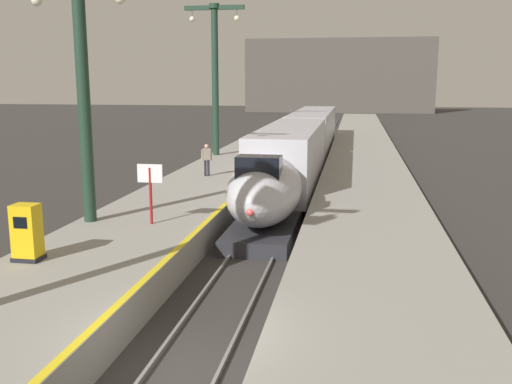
{
  "coord_description": "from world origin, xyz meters",
  "views": [
    {
      "loc": [
        3.35,
        -10.36,
        5.99
      ],
      "look_at": [
        -0.31,
        10.9,
        1.8
      ],
      "focal_mm": 40.13,
      "sensor_mm": 36.0,
      "label": 1
    }
  ],
  "objects_px": {
    "station_column_far": "(215,66)",
    "ticket_machine_yellow": "(27,235)",
    "rolling_suitcase": "(245,171)",
    "departure_info_board": "(150,182)",
    "station_column_mid": "(82,74)",
    "passenger_near_edge": "(207,157)",
    "highspeed_train_main": "(301,145)"
  },
  "relations": [
    {
      "from": "station_column_far",
      "to": "rolling_suitcase",
      "type": "height_order",
      "value": "station_column_far"
    },
    {
      "from": "rolling_suitcase",
      "to": "departure_info_board",
      "type": "distance_m",
      "value": 10.55
    },
    {
      "from": "ticket_machine_yellow",
      "to": "highspeed_train_main",
      "type": "bearing_deg",
      "value": 76.26
    },
    {
      "from": "station_column_far",
      "to": "ticket_machine_yellow",
      "type": "relative_size",
      "value": 6.18
    },
    {
      "from": "rolling_suitcase",
      "to": "station_column_mid",
      "type": "bearing_deg",
      "value": -109.5
    },
    {
      "from": "station_column_far",
      "to": "passenger_near_edge",
      "type": "xyz_separation_m",
      "value": [
        1.61,
        -8.68,
        -4.91
      ]
    },
    {
      "from": "highspeed_train_main",
      "to": "rolling_suitcase",
      "type": "relative_size",
      "value": 38.74
    },
    {
      "from": "departure_info_board",
      "to": "highspeed_train_main",
      "type": "bearing_deg",
      "value": 78.8
    },
    {
      "from": "highspeed_train_main",
      "to": "rolling_suitcase",
      "type": "distance_m",
      "value": 8.08
    },
    {
      "from": "highspeed_train_main",
      "to": "station_column_mid",
      "type": "bearing_deg",
      "value": -108.04
    },
    {
      "from": "station_column_far",
      "to": "departure_info_board",
      "type": "height_order",
      "value": "station_column_far"
    },
    {
      "from": "passenger_near_edge",
      "to": "ticket_machine_yellow",
      "type": "distance_m",
      "value": 15.01
    },
    {
      "from": "highspeed_train_main",
      "to": "station_column_far",
      "type": "distance_m",
      "value": 7.8
    },
    {
      "from": "passenger_near_edge",
      "to": "highspeed_train_main",
      "type": "bearing_deg",
      "value": 61.02
    },
    {
      "from": "rolling_suitcase",
      "to": "highspeed_train_main",
      "type": "bearing_deg",
      "value": 73.94
    },
    {
      "from": "passenger_near_edge",
      "to": "ticket_machine_yellow",
      "type": "bearing_deg",
      "value": -94.82
    },
    {
      "from": "rolling_suitcase",
      "to": "passenger_near_edge",
      "type": "bearing_deg",
      "value": 179.95
    },
    {
      "from": "passenger_near_edge",
      "to": "rolling_suitcase",
      "type": "height_order",
      "value": "passenger_near_edge"
    },
    {
      "from": "highspeed_train_main",
      "to": "ticket_machine_yellow",
      "type": "distance_m",
      "value": 23.37
    },
    {
      "from": "station_column_far",
      "to": "ticket_machine_yellow",
      "type": "xyz_separation_m",
      "value": [
        0.35,
        -23.64,
        -5.16
      ]
    },
    {
      "from": "station_column_mid",
      "to": "rolling_suitcase",
      "type": "relative_size",
      "value": 8.72
    },
    {
      "from": "highspeed_train_main",
      "to": "departure_info_board",
      "type": "distance_m",
      "value": 18.5
    },
    {
      "from": "station_column_far",
      "to": "passenger_near_edge",
      "type": "height_order",
      "value": "station_column_far"
    },
    {
      "from": "rolling_suitcase",
      "to": "departure_info_board",
      "type": "bearing_deg",
      "value": -97.47
    },
    {
      "from": "station_column_mid",
      "to": "passenger_near_edge",
      "type": "bearing_deg",
      "value": 81.17
    },
    {
      "from": "station_column_mid",
      "to": "departure_info_board",
      "type": "height_order",
      "value": "station_column_mid"
    },
    {
      "from": "station_column_mid",
      "to": "ticket_machine_yellow",
      "type": "xyz_separation_m",
      "value": [
        0.35,
        -4.58,
        -4.45
      ]
    },
    {
      "from": "highspeed_train_main",
      "to": "station_column_far",
      "type": "relative_size",
      "value": 3.85
    },
    {
      "from": "ticket_machine_yellow",
      "to": "station_column_far",
      "type": "bearing_deg",
      "value": 90.85
    },
    {
      "from": "station_column_far",
      "to": "station_column_mid",
      "type": "bearing_deg",
      "value": -90.0
    },
    {
      "from": "station_column_mid",
      "to": "ticket_machine_yellow",
      "type": "relative_size",
      "value": 5.35
    },
    {
      "from": "station_column_mid",
      "to": "departure_info_board",
      "type": "bearing_deg",
      "value": -0.5
    }
  ]
}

